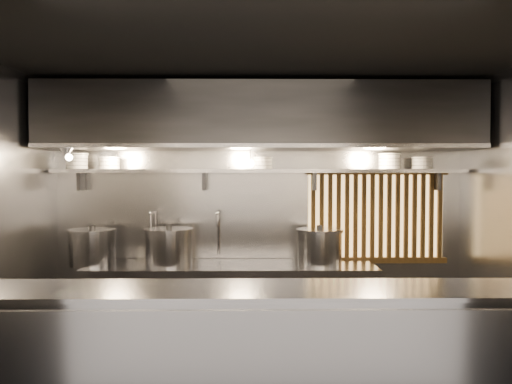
{
  "coord_description": "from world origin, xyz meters",
  "views": [
    {
      "loc": [
        -0.09,
        -4.06,
        1.84
      ],
      "look_at": [
        -0.05,
        0.55,
        1.68
      ],
      "focal_mm": 35.0,
      "sensor_mm": 36.0,
      "label": 1
    }
  ],
  "objects_px": {
    "pendant_bulb": "(250,163)",
    "stock_pot_mid": "(169,246)",
    "heat_lamp": "(67,152)",
    "stock_pot_left": "(92,247)",
    "stock_pot_right": "(320,246)"
  },
  "relations": [
    {
      "from": "pendant_bulb",
      "to": "stock_pot_mid",
      "type": "relative_size",
      "value": 0.32
    },
    {
      "from": "heat_lamp",
      "to": "stock_pot_left",
      "type": "distance_m",
      "value": 1.03
    },
    {
      "from": "heat_lamp",
      "to": "stock_pot_right",
      "type": "height_order",
      "value": "heat_lamp"
    },
    {
      "from": "heat_lamp",
      "to": "pendant_bulb",
      "type": "height_order",
      "value": "heat_lamp"
    },
    {
      "from": "heat_lamp",
      "to": "stock_pot_left",
      "type": "xyz_separation_m",
      "value": [
        0.15,
        0.28,
        -0.98
      ]
    },
    {
      "from": "stock_pot_left",
      "to": "stock_pot_right",
      "type": "relative_size",
      "value": 1.1
    },
    {
      "from": "pendant_bulb",
      "to": "stock_pot_right",
      "type": "relative_size",
      "value": 0.35
    },
    {
      "from": "pendant_bulb",
      "to": "stock_pot_left",
      "type": "height_order",
      "value": "pendant_bulb"
    },
    {
      "from": "heat_lamp",
      "to": "stock_pot_mid",
      "type": "bearing_deg",
      "value": 15.69
    },
    {
      "from": "pendant_bulb",
      "to": "stock_pot_mid",
      "type": "bearing_deg",
      "value": -174.41
    },
    {
      "from": "stock_pot_left",
      "to": "heat_lamp",
      "type": "bearing_deg",
      "value": -117.89
    },
    {
      "from": "stock_pot_left",
      "to": "stock_pot_right",
      "type": "distance_m",
      "value": 2.38
    },
    {
      "from": "pendant_bulb",
      "to": "heat_lamp",
      "type": "bearing_deg",
      "value": -169.0
    },
    {
      "from": "stock_pot_left",
      "to": "stock_pot_right",
      "type": "bearing_deg",
      "value": -0.17
    },
    {
      "from": "stock_pot_right",
      "to": "heat_lamp",
      "type": "bearing_deg",
      "value": -173.84
    }
  ]
}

